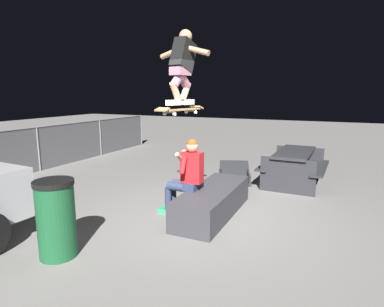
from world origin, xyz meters
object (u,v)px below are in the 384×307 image
picnic_table_back (294,162)px  ledge_box_main (213,201)px  person_sitting_on_ledge (186,174)px  skateboard (181,110)px  kicker_ramp (234,176)px  trash_bin (56,219)px  skater_airborne (183,64)px

picnic_table_back → ledge_box_main: bearing=158.2°
person_sitting_on_ledge → skateboard: 1.06m
person_sitting_on_ledge → kicker_ramp: person_sitting_on_ledge is taller
skateboard → picnic_table_back: 3.41m
skateboard → kicker_ramp: size_ratio=0.74×
person_sitting_on_ledge → kicker_ramp: size_ratio=0.92×
ledge_box_main → kicker_ramp: bearing=8.3°
ledge_box_main → trash_bin: (-2.12, 1.26, 0.27)m
skater_airborne → kicker_ramp: 3.57m
ledge_box_main → skater_airborne: size_ratio=1.80×
person_sitting_on_ledge → picnic_table_back: (2.68, -1.38, -0.21)m
person_sitting_on_ledge → picnic_table_back: size_ratio=0.74×
skater_airborne → ledge_box_main: bearing=-51.2°
ledge_box_main → picnic_table_back: 2.67m
skater_airborne → picnic_table_back: (2.79, -1.39, -1.95)m
ledge_box_main → picnic_table_back: size_ratio=1.16×
picnic_table_back → trash_bin: (-4.59, 2.25, -0.01)m
skateboard → picnic_table_back: (2.85, -1.40, -1.26)m
ledge_box_main → trash_bin: bearing=149.2°
picnic_table_back → kicker_ramp: bearing=95.4°
skateboard → person_sitting_on_ledge: bearing=-3.8°
person_sitting_on_ledge → trash_bin: 2.11m
skateboard → trash_bin: bearing=153.9°
trash_bin → ledge_box_main: bearing=-30.8°
ledge_box_main → trash_bin: trash_bin is taller
skateboard → trash_bin: size_ratio=1.06×
person_sitting_on_ledge → picnic_table_back: 3.02m
person_sitting_on_ledge → skater_airborne: (-0.11, 0.00, 1.74)m
skateboard → skater_airborne: 0.69m
kicker_ramp → skater_airborne: bearing=178.8°
trash_bin → skater_airborne: bearing=-25.6°
skateboard → trash_bin: 2.32m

